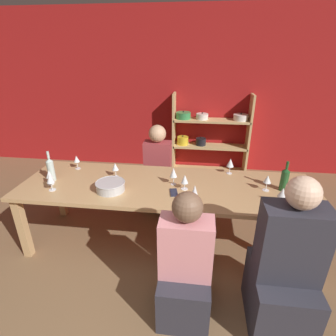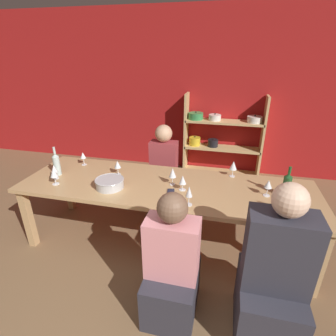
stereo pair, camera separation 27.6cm
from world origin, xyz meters
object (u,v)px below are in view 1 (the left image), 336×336
wine_glass_empty_a (195,191)px  shelf_unit (208,137)px  wine_glass_white_a (173,173)px  dining_table (167,191)px  wine_glass_red_b (50,179)px  wine_glass_red_c (185,179)px  wine_glass_empty_c (283,193)px  cell_phone (174,192)px  wine_glass_empty_b (115,167)px  wine_glass_red_a (230,163)px  wine_glass_red_d (49,175)px  person_near_a (283,276)px  person_far_a (158,176)px  wine_glass_white_b (267,180)px  mixing_bowl (110,186)px  wine_glass_white_c (77,159)px  wine_bottle_green (51,169)px  wine_bottle_dark (285,179)px  person_near_b (185,272)px

wine_glass_empty_a → shelf_unit: bearing=86.2°
wine_glass_white_a → dining_table: bearing=-160.2°
dining_table → wine_glass_red_b: size_ratio=16.78×
wine_glass_empty_a → wine_glass_red_c: (-0.11, 0.26, -0.02)m
shelf_unit → wine_glass_empty_a: bearing=-93.8°
wine_glass_empty_c → cell_phone: wine_glass_empty_c is taller
wine_glass_empty_b → cell_phone: wine_glass_empty_b is taller
wine_glass_red_a → wine_glass_red_d: size_ratio=1.13×
person_near_a → person_far_a: size_ratio=1.12×
wine_glass_empty_a → wine_glass_empty_c: bearing=6.1°
wine_glass_white_a → wine_glass_empty_a: bearing=-57.0°
wine_glass_empty_a → wine_glass_white_b: size_ratio=1.14×
mixing_bowl → wine_glass_empty_a: wine_glass_empty_a is taller
wine_glass_white_c → dining_table: bearing=-14.3°
wine_glass_white_c → mixing_bowl: bearing=-39.7°
wine_glass_white_a → shelf_unit: bearing=79.1°
wine_bottle_green → cell_phone: wine_bottle_green is taller
wine_glass_empty_b → wine_glass_red_a: bearing=11.0°
wine_bottle_dark → wine_glass_red_b: 2.32m
wine_glass_red_b → wine_glass_white_b: size_ratio=1.10×
wine_glass_red_c → cell_phone: (-0.10, -0.09, -0.10)m
wine_glass_red_b → dining_table: bearing=12.6°
wine_glass_red_b → wine_glass_empty_b: (0.54, 0.38, -0.01)m
wine_bottle_green → wine_glass_white_c: (0.14, 0.32, -0.01)m
wine_glass_white_b → wine_glass_white_c: (-2.10, 0.27, -0.00)m
mixing_bowl → wine_glass_red_d: size_ratio=1.84×
wine_glass_red_d → person_far_a: 1.42m
shelf_unit → person_far_a: shelf_unit is taller
shelf_unit → dining_table: size_ratio=0.45×
mixing_bowl → wine_glass_white_c: wine_glass_white_c is taller
wine_glass_red_d → cell_phone: size_ratio=1.00×
wine_glass_red_b → wine_glass_empty_c: bearing=0.1°
mixing_bowl → wine_glass_red_d: 0.67m
person_near_a → wine_glass_red_b: bearing=164.5°
cell_phone → person_near_a: bearing=-37.1°
wine_bottle_green → wine_glass_empty_c: size_ratio=1.97×
wine_bottle_green → wine_bottle_dark: (2.41, 0.08, -0.01)m
mixing_bowl → wine_glass_red_d: wine_glass_red_d is taller
dining_table → wine_bottle_dark: (1.17, 0.04, 0.19)m
wine_bottle_green → mixing_bowl: bearing=-11.8°
shelf_unit → mixing_bowl: 2.44m
dining_table → cell_phone: size_ratio=19.07×
wine_glass_white_a → wine_glass_red_b: bearing=-167.0°
wine_glass_white_a → wine_glass_red_c: size_ratio=1.18×
wine_glass_white_b → wine_glass_white_a: bearing=179.2°
dining_table → cell_phone: 0.20m
wine_glass_empty_a → wine_glass_red_d: (-1.50, 0.19, -0.02)m
person_near_b → cell_phone: bearing=103.7°
dining_table → mixing_bowl: (-0.54, -0.19, 0.12)m
mixing_bowl → wine_glass_red_b: size_ratio=1.61×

